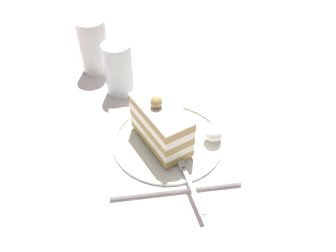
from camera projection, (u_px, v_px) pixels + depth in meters
The scene contains 7 objects.
ground_plane at pixel (165, 159), 0.54m from camera, with size 2.40×2.40×0.00m, color silver.
dessert_plate at pixel (168, 142), 0.56m from camera, with size 0.24×0.24×0.02m.
cake_slice at pixel (161, 124), 0.52m from camera, with size 0.07×0.12×0.09m.
whipped_cream_dollop at pixel (212, 131), 0.55m from camera, with size 0.03×0.03×0.03m, color white.
fork at pixel (187, 177), 0.49m from camera, with size 0.02×0.12×0.00m.
drink_glass_near at pixel (119, 72), 0.64m from camera, with size 0.06×0.06×0.11m.
drink_glass_far at pixel (94, 49), 0.69m from camera, with size 0.06×0.06×0.12m.
Camera 1 is at (0.12, 0.33, 0.41)m, focal length 34.95 mm.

